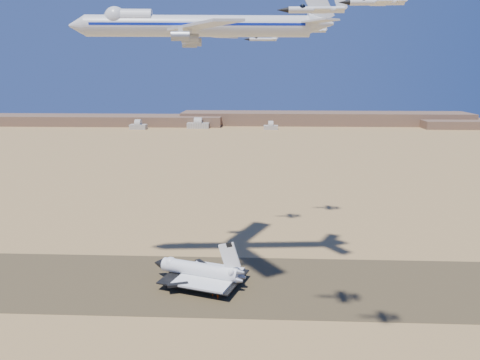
{
  "coord_description": "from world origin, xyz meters",
  "views": [
    {
      "loc": [
        27.32,
        -158.67,
        76.16
      ],
      "look_at": [
        19.69,
        8.0,
        37.5
      ],
      "focal_mm": 35.0,
      "sensor_mm": 36.0,
      "label": 1
    }
  ],
  "objects_px": {
    "crew_a": "(213,294)",
    "chase_jet_a": "(315,10)",
    "chase_jet_b": "(375,2)",
    "crew_b": "(212,290)",
    "chase_jet_d": "(311,31)",
    "chase_jet_c": "(262,39)",
    "crew_c": "(218,297)",
    "carrier_747": "(191,26)",
    "shuttle": "(199,271)"
  },
  "relations": [
    {
      "from": "crew_a",
      "to": "chase_jet_a",
      "type": "relative_size",
      "value": 0.12
    },
    {
      "from": "chase_jet_b",
      "to": "chase_jet_c",
      "type": "xyz_separation_m",
      "value": [
        -22.95,
        106.46,
        -0.26
      ]
    },
    {
      "from": "shuttle",
      "to": "chase_jet_b",
      "type": "height_order",
      "value": "chase_jet_b"
    },
    {
      "from": "crew_a",
      "to": "chase_jet_d",
      "type": "relative_size",
      "value": 0.12
    },
    {
      "from": "chase_jet_a",
      "to": "chase_jet_d",
      "type": "bearing_deg",
      "value": 84.49
    },
    {
      "from": "shuttle",
      "to": "chase_jet_a",
      "type": "relative_size",
      "value": 2.26
    },
    {
      "from": "carrier_747",
      "to": "crew_c",
      "type": "relative_size",
      "value": 46.2
    },
    {
      "from": "crew_c",
      "to": "chase_jet_b",
      "type": "relative_size",
      "value": 0.14
    },
    {
      "from": "crew_a",
      "to": "crew_b",
      "type": "bearing_deg",
      "value": 33.56
    },
    {
      "from": "shuttle",
      "to": "crew_c",
      "type": "xyz_separation_m",
      "value": [
        7.94,
        -12.12,
        -3.79
      ]
    },
    {
      "from": "shuttle",
      "to": "crew_c",
      "type": "relative_size",
      "value": 19.16
    },
    {
      "from": "chase_jet_b",
      "to": "chase_jet_c",
      "type": "relative_size",
      "value": 0.94
    },
    {
      "from": "crew_c",
      "to": "chase_jet_b",
      "type": "xyz_separation_m",
      "value": [
        37.2,
        -44.76,
        89.0
      ]
    },
    {
      "from": "crew_a",
      "to": "shuttle",
      "type": "bearing_deg",
      "value": 51.2
    },
    {
      "from": "chase_jet_b",
      "to": "chase_jet_c",
      "type": "height_order",
      "value": "chase_jet_b"
    },
    {
      "from": "shuttle",
      "to": "chase_jet_b",
      "type": "bearing_deg",
      "value": -33.88
    },
    {
      "from": "crew_a",
      "to": "carrier_747",
      "type": "bearing_deg",
      "value": 49.66
    },
    {
      "from": "crew_c",
      "to": "chase_jet_b",
      "type": "distance_m",
      "value": 106.34
    },
    {
      "from": "shuttle",
      "to": "crew_a",
      "type": "distance_m",
      "value": 12.52
    },
    {
      "from": "chase_jet_d",
      "to": "chase_jet_c",
      "type": "bearing_deg",
      "value": -144.69
    },
    {
      "from": "carrier_747",
      "to": "chase_jet_c",
      "type": "bearing_deg",
      "value": 57.71
    },
    {
      "from": "crew_c",
      "to": "chase_jet_c",
      "type": "relative_size",
      "value": 0.13
    },
    {
      "from": "carrier_747",
      "to": "chase_jet_c",
      "type": "xyz_separation_m",
      "value": [
        23.9,
        45.82,
        -1.36
      ]
    },
    {
      "from": "crew_c",
      "to": "chase_jet_a",
      "type": "height_order",
      "value": "chase_jet_a"
    },
    {
      "from": "crew_a",
      "to": "chase_jet_d",
      "type": "xyz_separation_m",
      "value": [
        38.14,
        74.88,
        93.36
      ]
    },
    {
      "from": "crew_a",
      "to": "crew_b",
      "type": "relative_size",
      "value": 1.03
    },
    {
      "from": "chase_jet_c",
      "to": "crew_b",
      "type": "bearing_deg",
      "value": -111.78
    },
    {
      "from": "carrier_747",
      "to": "crew_a",
      "type": "xyz_separation_m",
      "value": [
        7.77,
        -14.04,
        -90.12
      ]
    },
    {
      "from": "carrier_747",
      "to": "chase_jet_c",
      "type": "distance_m",
      "value": 51.69
    },
    {
      "from": "carrier_747",
      "to": "chase_jet_b",
      "type": "height_order",
      "value": "carrier_747"
    },
    {
      "from": "shuttle",
      "to": "chase_jet_c",
      "type": "distance_m",
      "value": 100.83
    },
    {
      "from": "chase_jet_a",
      "to": "chase_jet_b",
      "type": "relative_size",
      "value": 1.18
    },
    {
      "from": "crew_c",
      "to": "shuttle",
      "type": "bearing_deg",
      "value": -25.62
    },
    {
      "from": "shuttle",
      "to": "chase_jet_a",
      "type": "xyz_separation_m",
      "value": [
        34.32,
        -43.73,
        85.41
      ]
    },
    {
      "from": "crew_c",
      "to": "chase_jet_c",
      "type": "bearing_deg",
      "value": -71.84
    },
    {
      "from": "crew_a",
      "to": "chase_jet_c",
      "type": "bearing_deg",
      "value": 5.62
    },
    {
      "from": "crew_a",
      "to": "crew_c",
      "type": "xyz_separation_m",
      "value": [
        1.89,
        -1.85,
        0.02
      ]
    },
    {
      "from": "crew_a",
      "to": "chase_jet_a",
      "type": "bearing_deg",
      "value": -119.08
    },
    {
      "from": "crew_b",
      "to": "chase_jet_d",
      "type": "height_order",
      "value": "chase_jet_d"
    },
    {
      "from": "crew_b",
      "to": "crew_c",
      "type": "relative_size",
      "value": 0.95
    },
    {
      "from": "crew_b",
      "to": "chase_jet_c",
      "type": "distance_m",
      "value": 106.85
    },
    {
      "from": "crew_a",
      "to": "chase_jet_d",
      "type": "distance_m",
      "value": 125.61
    },
    {
      "from": "crew_c",
      "to": "chase_jet_d",
      "type": "xyz_separation_m",
      "value": [
        36.26,
        76.72,
        93.34
      ]
    },
    {
      "from": "crew_a",
      "to": "crew_c",
      "type": "height_order",
      "value": "crew_c"
    },
    {
      "from": "chase_jet_a",
      "to": "chase_jet_b",
      "type": "xyz_separation_m",
      "value": [
        10.81,
        -13.16,
        -0.2
      ]
    },
    {
      "from": "crew_c",
      "to": "chase_jet_d",
      "type": "height_order",
      "value": "chase_jet_d"
    },
    {
      "from": "shuttle",
      "to": "chase_jet_d",
      "type": "distance_m",
      "value": 118.94
    },
    {
      "from": "crew_a",
      "to": "chase_jet_b",
      "type": "xyz_separation_m",
      "value": [
        39.08,
        -46.6,
        89.02
      ]
    },
    {
      "from": "shuttle",
      "to": "chase_jet_d",
      "type": "relative_size",
      "value": 2.25
    },
    {
      "from": "chase_jet_a",
      "to": "chase_jet_c",
      "type": "relative_size",
      "value": 1.11
    }
  ]
}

